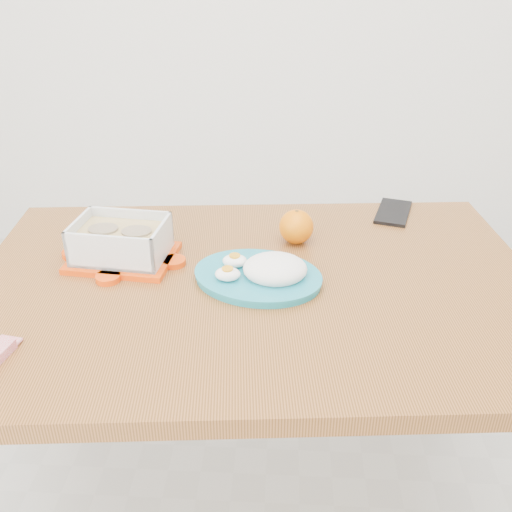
{
  "coord_description": "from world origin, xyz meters",
  "views": [
    {
      "loc": [
        0.03,
        -0.87,
        1.38
      ],
      "look_at": [
        -0.02,
        0.16,
        0.81
      ],
      "focal_mm": 40.0,
      "sensor_mm": 36.0,
      "label": 1
    }
  ],
  "objects_px": {
    "smartphone": "(393,212)",
    "dining_table": "(256,319)",
    "food_container": "(121,242)",
    "orange_fruit": "(296,227)",
    "rice_plate": "(263,271)"
  },
  "relations": [
    {
      "from": "smartphone",
      "to": "dining_table",
      "type": "bearing_deg",
      "value": -117.24
    },
    {
      "from": "food_container",
      "to": "orange_fruit",
      "type": "relative_size",
      "value": 2.97
    },
    {
      "from": "dining_table",
      "to": "food_container",
      "type": "distance_m",
      "value": 0.34
    },
    {
      "from": "food_container",
      "to": "rice_plate",
      "type": "relative_size",
      "value": 0.73
    },
    {
      "from": "dining_table",
      "to": "rice_plate",
      "type": "xyz_separation_m",
      "value": [
        0.02,
        -0.0,
        0.12
      ]
    },
    {
      "from": "food_container",
      "to": "orange_fruit",
      "type": "xyz_separation_m",
      "value": [
        0.39,
        0.11,
        -0.01
      ]
    },
    {
      "from": "smartphone",
      "to": "food_container",
      "type": "bearing_deg",
      "value": -139.64
    },
    {
      "from": "food_container",
      "to": "dining_table",
      "type": "bearing_deg",
      "value": -7.38
    },
    {
      "from": "orange_fruit",
      "to": "food_container",
      "type": "bearing_deg",
      "value": -164.19
    },
    {
      "from": "orange_fruit",
      "to": "dining_table",
      "type": "bearing_deg",
      "value": -115.03
    },
    {
      "from": "rice_plate",
      "to": "dining_table",
      "type": "bearing_deg",
      "value": -167.66
    },
    {
      "from": "rice_plate",
      "to": "smartphone",
      "type": "distance_m",
      "value": 0.49
    },
    {
      "from": "dining_table",
      "to": "food_container",
      "type": "bearing_deg",
      "value": 161.54
    },
    {
      "from": "dining_table",
      "to": "rice_plate",
      "type": "bearing_deg",
      "value": -7.72
    },
    {
      "from": "orange_fruit",
      "to": "rice_plate",
      "type": "height_order",
      "value": "orange_fruit"
    }
  ]
}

